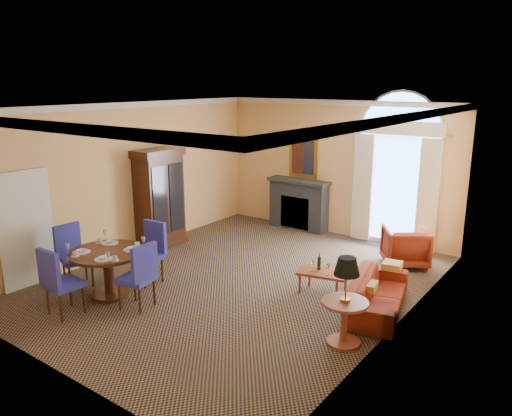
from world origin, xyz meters
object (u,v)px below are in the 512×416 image
Objects in this scene: dining_table at (108,263)px; armchair at (405,247)px; sofa at (378,293)px; coffee_table at (322,273)px; armoire at (159,200)px; side_table at (346,291)px.

armchair is at bearing 51.22° from dining_table.
dining_table is 0.67× the size of sofa.
dining_table reaches higher than coffee_table.
side_table is at bearing -16.12° from armoire.
coffee_table is 1.73m from side_table.
coffee_table reaches higher than sofa.
armoire is at bearing -10.89° from armchair.
armchair is (-0.36, 2.24, 0.11)m from sofa.
armoire is at bearing 118.21° from dining_table.
dining_table is 1.41× the size of coffee_table.
dining_table is at bearing -61.79° from armoire.
armchair is at bearing 96.60° from side_table.
side_table reaches higher than sofa.
coffee_table is at bearing 40.64° from armchair.
dining_table is 5.74m from armchair.
dining_table reaches higher than armchair.
armoire is 4.31m from coffee_table.
sofa is at bearing -2.42° from armoire.
dining_table is 4.11m from side_table.
side_table reaches higher than coffee_table.
armoire is 5.54m from side_table.
armoire is 2.36× the size of coffee_table.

